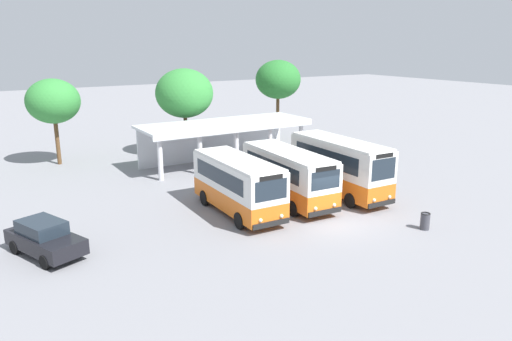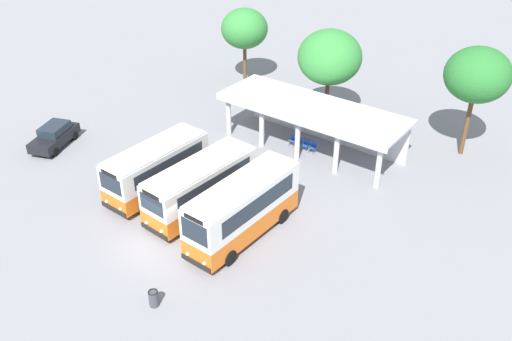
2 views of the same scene
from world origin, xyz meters
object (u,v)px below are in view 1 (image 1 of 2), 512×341
Objects in this scene: parked_car_flank at (45,238)px; waiting_chair_second_from_end at (220,160)px; waiting_chair_end_by_column at (213,160)px; waiting_chair_middle_seat at (227,159)px; city_bus_second_in_row at (288,174)px; litter_bin_apron at (425,221)px; waiting_chair_fourth_seat at (233,158)px; city_bus_nearest_orange at (238,183)px; city_bus_middle_cream at (339,165)px.

waiting_chair_second_from_end is (14.46, 10.34, -0.30)m from parked_car_flank.
waiting_chair_end_by_column and waiting_chair_second_from_end have the same top height.
waiting_chair_second_from_end is 1.00× the size of waiting_chair_middle_seat.
city_bus_second_in_row is 9.04× the size of waiting_chair_end_by_column.
waiting_chair_middle_seat is 0.96× the size of litter_bin_apron.
litter_bin_apron is (1.76, -17.46, -0.07)m from waiting_chair_fourth_seat.
waiting_chair_second_from_end is at bearing -176.91° from waiting_chair_fourth_seat.
litter_bin_apron is (17.37, -7.06, -0.37)m from parked_car_flank.
waiting_chair_middle_seat is 17.58m from litter_bin_apron.
waiting_chair_fourth_seat is at bearing -0.69° from waiting_chair_end_by_column.
litter_bin_apron is (7.05, -7.33, -1.31)m from city_bus_nearest_orange.
waiting_chair_end_by_column is at bearing 70.60° from city_bus_nearest_orange.
city_bus_middle_cream reaches higher than city_bus_second_in_row.
city_bus_second_in_row is at bearing -99.70° from waiting_chair_fourth_seat.
city_bus_middle_cream is 10.80m from waiting_chair_fourth_seat.
city_bus_nearest_orange is 3.58m from city_bus_second_in_row.
waiting_chair_fourth_seat is at bearing 3.09° from waiting_chair_second_from_end.
parked_car_flank is 5.23× the size of waiting_chair_end_by_column.
waiting_chair_end_by_column is at bearing 101.26° from litter_bin_apron.
parked_car_flank is at bearing -146.31° from waiting_chair_fourth_seat.
waiting_chair_middle_seat is (0.57, 0.03, 0.00)m from waiting_chair_second_from_end.
waiting_chair_fourth_seat is at bearing 33.69° from parked_car_flank.
city_bus_nearest_orange is at bearing 133.91° from litter_bin_apron.
parked_car_flank is 18.75m from litter_bin_apron.
waiting_chair_fourth_seat is at bearing 62.43° from city_bus_nearest_orange.
city_bus_nearest_orange is 7.17m from city_bus_middle_cream.
city_bus_middle_cream is 17.51m from parked_car_flank.
city_bus_second_in_row reaches higher than waiting_chair_end_by_column.
city_bus_middle_cream is (7.16, -0.40, 0.19)m from city_bus_nearest_orange.
city_bus_middle_cream is at bearing -79.93° from waiting_chair_fourth_seat.
city_bus_middle_cream is 9.12× the size of waiting_chair_middle_seat.
city_bus_middle_cream is at bearing -0.43° from parked_car_flank.
city_bus_second_in_row is 8.64× the size of litter_bin_apron.
city_bus_middle_cream reaches higher than waiting_chair_second_from_end.
city_bus_middle_cream reaches higher than waiting_chair_middle_seat.
city_bus_nearest_orange is 8.50× the size of waiting_chair_second_from_end.
city_bus_second_in_row is 1.73× the size of parked_car_flank.
waiting_chair_middle_seat is at bearing 2.84° from waiting_chair_second_from_end.
waiting_chair_fourth_seat is 0.96× the size of litter_bin_apron.
city_bus_nearest_orange reaches higher than city_bus_second_in_row.
litter_bin_apron is at bearing -90.88° from city_bus_middle_cream.
city_bus_second_in_row is at bearing -96.52° from waiting_chair_middle_seat.
waiting_chair_fourth_seat is at bearing 100.07° from city_bus_middle_cream.
litter_bin_apron reaches higher than waiting_chair_end_by_column.
waiting_chair_second_from_end is at bearing 35.57° from parked_car_flank.
city_bus_second_in_row is 10.03m from waiting_chair_second_from_end.
city_bus_middle_cream is at bearing -8.51° from city_bus_second_in_row.
city_bus_nearest_orange reaches higher than waiting_chair_end_by_column.
waiting_chair_end_by_column is (-0.00, 10.02, -1.24)m from city_bus_second_in_row.
city_bus_middle_cream reaches higher than waiting_chair_fourth_seat.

